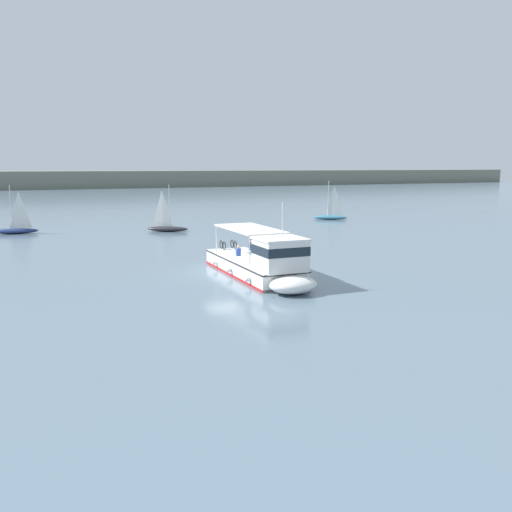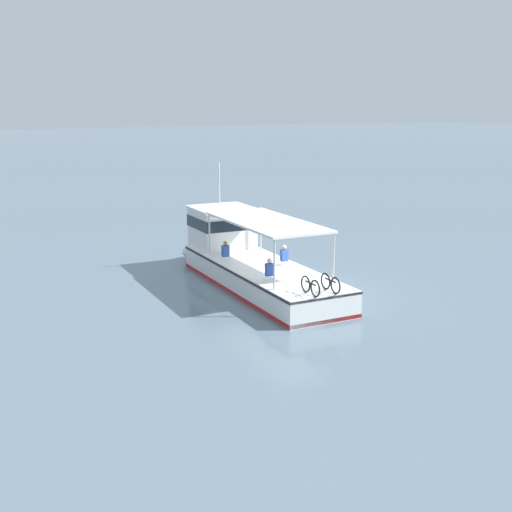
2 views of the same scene
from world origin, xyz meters
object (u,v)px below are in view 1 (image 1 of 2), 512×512
object	(u,v)px
sailboat_far_right	(167,227)
ferry_main	(262,264)
sailboat_horizon_east	(330,216)
sailboat_far_left	(16,229)

from	to	relation	value
sailboat_far_right	ferry_main	bearing A→B (deg)	-92.90
sailboat_far_right	sailboat_horizon_east	bearing A→B (deg)	9.33
sailboat_horizon_east	sailboat_far_left	size ratio (longest dim) A/B	1.00
sailboat_horizon_east	sailboat_far_right	size ratio (longest dim) A/B	1.00
ferry_main	sailboat_far_right	bearing A→B (deg)	87.10
sailboat_horizon_east	sailboat_far_left	world-z (taller)	same
sailboat_far_left	sailboat_far_right	bearing A→B (deg)	-17.58
sailboat_horizon_east	ferry_main	bearing A→B (deg)	-128.90
sailboat_horizon_east	sailboat_far_left	bearing A→B (deg)	178.66
sailboat_horizon_east	sailboat_far_right	distance (m)	25.08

